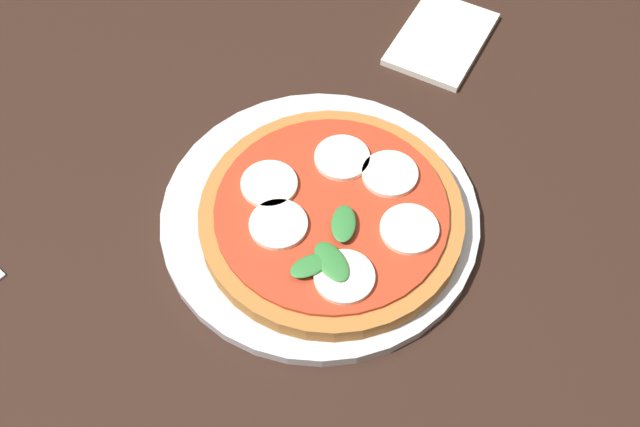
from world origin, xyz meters
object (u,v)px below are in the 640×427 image
dining_table (327,248)px  pizza (332,216)px  napkin (441,39)px  serving_tray (320,216)px

dining_table → pizza: 0.10m
dining_table → napkin: 0.27m
serving_tray → napkin: (-0.25, -0.12, -0.00)m
dining_table → pizza: bearing=64.2°
dining_table → napkin: bearing=-154.2°
dining_table → serving_tray: size_ratio=4.85×
pizza → napkin: pizza is taller
dining_table → pizza: size_ratio=5.97×
pizza → napkin: 0.28m
serving_tray → napkin: 0.28m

